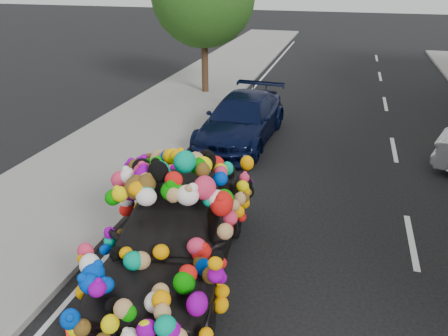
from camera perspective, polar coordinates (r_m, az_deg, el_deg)
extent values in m
plane|color=black|center=(9.65, 1.66, -6.27)|extent=(100.00, 100.00, 0.00)
cube|color=gray|center=(11.31, -19.98, -2.59)|extent=(4.00, 60.00, 0.12)
cube|color=gray|center=(10.36, -11.07, -4.03)|extent=(0.15, 60.00, 0.13)
cylinder|color=#332114|center=(18.80, -2.52, 13.68)|extent=(0.28, 0.28, 2.73)
imported|color=black|center=(7.66, -6.25, -8.31)|extent=(2.37, 4.92, 1.62)
cube|color=red|center=(6.18, -18.87, -19.61)|extent=(0.22, 0.08, 0.14)
imported|color=black|center=(13.56, 2.35, 6.39)|extent=(2.21, 4.92, 1.40)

